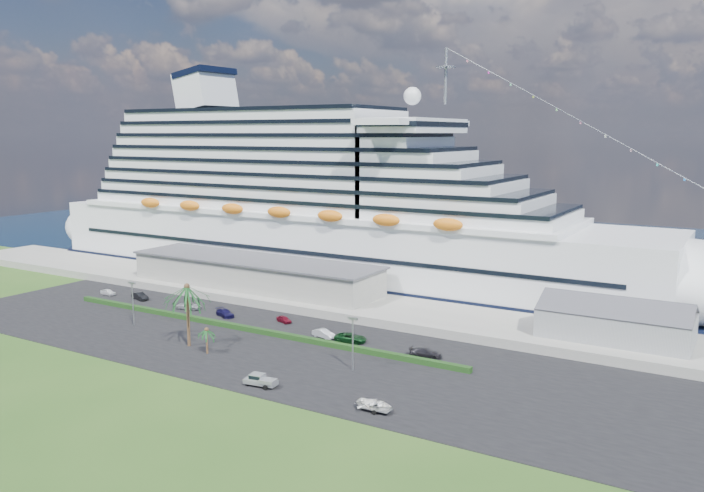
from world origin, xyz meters
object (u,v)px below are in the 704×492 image
Objects in this scene: parked_car_3 at (225,313)px; cruise_ship at (325,211)px; boat_trailer at (375,404)px; pickup_truck at (260,380)px.

cruise_ship is at bearing 27.57° from parked_car_3.
parked_car_3 is 54.51m from boat_trailer.
pickup_truck is (29.63, -26.12, 0.23)m from parked_car_3.
parked_car_3 is 39.49m from pickup_truck.
cruise_ship is 87.20m from boat_trailer.
pickup_truck is 0.93× the size of boat_trailer.
boat_trailer is at bearing -52.59° from cruise_ship.
cruise_ship reaches higher than parked_car_3.
cruise_ship reaches higher than pickup_truck.
boat_trailer is (52.13, -68.16, -15.52)m from cruise_ship.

